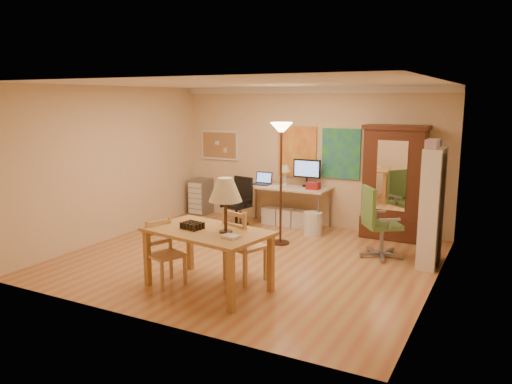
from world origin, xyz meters
The scene contains 16 objects.
floor centered at (0.00, 0.00, 0.00)m, with size 5.50×5.50×0.00m, color #AB633C.
crown_molding centered at (0.00, 2.46, 2.64)m, with size 5.50×0.08×0.12m, color white.
corkboard centered at (-2.05, 2.47, 1.50)m, with size 0.90×0.04×0.62m, color tan.
art_panel_left centered at (-0.25, 2.47, 1.45)m, with size 0.80×0.04×1.00m, color yellow.
art_panel_right centered at (0.65, 2.47, 1.45)m, with size 0.75×0.04×0.95m, color #23638C.
dining_table centered at (0.21, -1.35, 0.95)m, with size 1.73×1.20×1.50m.
ladder_chair_back centered at (0.38, -0.87, 0.48)m, with size 0.59×0.58×1.02m.
ladder_chair_left centered at (-0.48, -1.50, 0.41)m, with size 0.51×0.52×0.89m.
torchiere_lamp centered at (0.09, 0.98, 1.68)m, with size 0.38×0.38×2.09m.
computer_desk centered at (-0.31, 2.16, 0.49)m, with size 1.75×0.77×1.33m.
office_chair_black centered at (-1.09, 1.54, 0.27)m, with size 0.61×0.61×0.99m.
office_chair_green centered at (1.79, 1.03, 0.30)m, with size 0.72×0.72×1.13m.
drawer_cart centered at (-2.42, 2.26, 0.38)m, with size 0.38×0.46×0.76m.
armoire centered at (1.72, 2.24, 0.88)m, with size 1.10×0.52×2.03m.
bookshelf centered at (2.55, 1.00, 0.88)m, with size 0.27×0.71×1.78m.
wastebin centered at (0.38, 1.76, 0.22)m, with size 0.34×0.34×0.43m, color silver.
Camera 1 is at (3.59, -6.62, 2.48)m, focal length 35.00 mm.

